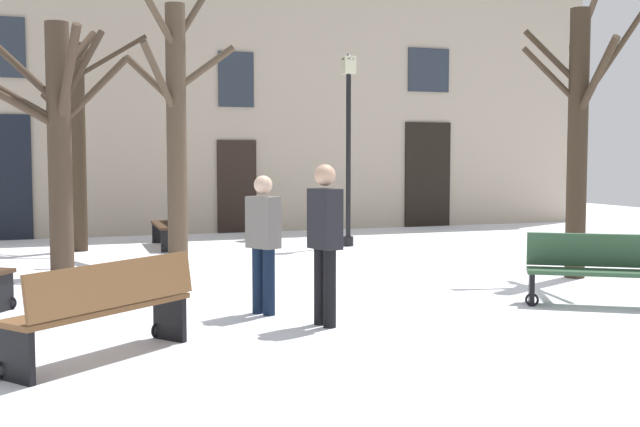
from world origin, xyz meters
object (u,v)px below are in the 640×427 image
(tree_foreground, at_px, (176,117))
(bench_back_to_back_right, at_px, (169,224))
(tree_left_of_center, at_px, (58,135))
(bench_near_lamp, at_px, (105,307))
(person_by_shop_door, at_px, (325,236))
(litter_bin, at_px, (260,221))
(tree_center, at_px, (578,129))
(tree_right_of_center, at_px, (79,138))
(person_strolling, at_px, (263,238))
(bench_by_litter_bin, at_px, (601,269))
(streetlamp, at_px, (348,129))

(tree_foreground, bearing_deg, bench_back_to_back_right, 85.57)
(tree_left_of_center, relative_size, bench_near_lamp, 2.18)
(tree_left_of_center, xyz_separation_m, bench_near_lamp, (0.29, -5.46, -1.70))
(tree_foreground, distance_m, bench_back_to_back_right, 2.91)
(bench_back_to_back_right, bearing_deg, person_by_shop_door, 5.10)
(tree_left_of_center, relative_size, litter_bin, 4.52)
(tree_center, bearing_deg, tree_right_of_center, 139.22)
(tree_foreground, bearing_deg, tree_center, -36.75)
(tree_foreground, distance_m, person_strolling, 5.44)
(litter_bin, bearing_deg, tree_center, -64.86)
(bench_by_litter_bin, bearing_deg, person_strolling, -159.98)
(tree_center, distance_m, person_by_shop_door, 5.32)
(tree_right_of_center, distance_m, litter_bin, 4.28)
(tree_right_of_center, xyz_separation_m, tree_center, (7.01, -6.05, 0.07))
(tree_foreground, relative_size, litter_bin, 5.59)
(tree_foreground, relative_size, bench_near_lamp, 2.69)
(tree_center, bearing_deg, streetlamp, 108.99)
(person_by_shop_door, bearing_deg, bench_by_litter_bin, -105.87)
(tree_foreground, bearing_deg, bench_near_lamp, -104.32)
(tree_left_of_center, relative_size, bench_back_to_back_right, 2.07)
(tree_center, bearing_deg, bench_back_to_back_right, 130.88)
(litter_bin, relative_size, bench_by_litter_bin, 0.49)
(litter_bin, xyz_separation_m, bench_back_to_back_right, (-2.10, -0.68, 0.05))
(streetlamp, relative_size, person_by_shop_door, 2.24)
(tree_left_of_center, xyz_separation_m, bench_by_litter_bin, (6.28, -4.80, -1.73))
(tree_left_of_center, bearing_deg, tree_center, -20.66)
(litter_bin, bearing_deg, person_by_shop_door, -100.38)
(tree_left_of_center, height_order, person_strolling, tree_left_of_center)
(streetlamp, bearing_deg, bench_back_to_back_right, 163.86)
(tree_foreground, xyz_separation_m, person_strolling, (0.19, -5.18, -1.66))
(litter_bin, height_order, bench_near_lamp, bench_near_lamp)
(tree_foreground, relative_size, bench_by_litter_bin, 2.75)
(tree_left_of_center, distance_m, tree_center, 7.95)
(tree_left_of_center, xyz_separation_m, streetlamp, (5.69, 2.27, 0.23))
(tree_left_of_center, relative_size, person_by_shop_door, 2.20)
(tree_foreground, height_order, streetlamp, tree_foreground)
(tree_center, relative_size, streetlamp, 1.15)
(tree_right_of_center, distance_m, person_strolling, 7.50)
(bench_by_litter_bin, bearing_deg, bench_near_lamp, -141.66)
(tree_left_of_center, bearing_deg, bench_near_lamp, -86.96)
(bench_near_lamp, xyz_separation_m, person_by_shop_door, (2.37, 0.69, 0.50))
(tree_foreground, relative_size, tree_left_of_center, 1.24)
(bench_near_lamp, height_order, person_strolling, person_strolling)
(person_by_shop_door, bearing_deg, litter_bin, -25.70)
(person_strolling, bearing_deg, bench_back_to_back_right, 150.04)
(tree_center, relative_size, bench_back_to_back_right, 2.42)
(tree_foreground, distance_m, bench_near_lamp, 7.23)
(bench_by_litter_bin, height_order, bench_near_lamp, bench_near_lamp)
(tree_right_of_center, relative_size, person_by_shop_door, 2.41)
(tree_left_of_center, xyz_separation_m, tree_center, (7.43, -2.80, 0.09))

